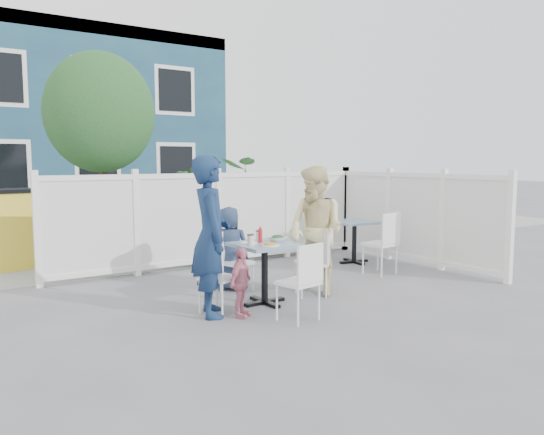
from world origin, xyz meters
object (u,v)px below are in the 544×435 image
chair_near (303,276)px  woman (316,231)px  chair_left (215,272)px  chair_back (233,257)px  main_table (265,257)px  toddler (241,282)px  man (211,236)px  spare_table (354,230)px  chair_right (317,257)px  boy (229,248)px  utility_cabinet (13,231)px

chair_near → woman: bearing=34.8°
chair_left → chair_back: 1.13m
chair_left → chair_near: (0.69, -0.81, 0.01)m
chair_back → woman: (0.85, -0.77, 0.38)m
main_table → toddler: size_ratio=0.95×
man → woman: 1.64m
main_table → chair_back: 0.80m
woman → toddler: (-1.39, -0.36, -0.46)m
main_table → spare_table: 3.11m
chair_right → toddler: (-1.36, -0.30, -0.11)m
main_table → chair_right: (0.82, -0.03, -0.08)m
chair_right → man: 1.66m
man → boy: 1.30m
utility_cabinet → chair_left: bearing=-77.5°
utility_cabinet → chair_back: 4.05m
main_table → chair_left: bearing=-175.0°
chair_near → man: man is taller
woman → chair_back: bearing=-143.1°
spare_table → woman: 2.38m
chair_right → chair_back: bearing=69.2°
chair_right → toddler: size_ratio=1.09×
utility_cabinet → main_table: size_ratio=1.65×
chair_right → boy: size_ratio=0.76×
chair_near → toddler: size_ratio=1.09×
chair_right → chair_back: size_ratio=1.07×
chair_near → woman: size_ratio=0.52×
spare_table → chair_left: chair_left is taller
toddler → utility_cabinet: bearing=76.9°
chair_back → boy: 0.16m
chair_right → man: bearing=115.4°
chair_back → chair_left: bearing=35.4°
man → chair_near: bearing=-119.0°
chair_left → chair_right: (1.55, 0.04, 0.01)m
woman → main_table: bearing=-99.1°
chair_back → boy: bearing=-107.3°
chair_right → woman: 0.35m
toddler → main_table: bearing=-3.5°
boy → utility_cabinet: bearing=-32.7°
utility_cabinet → chair_near: (2.27, -4.99, -0.12)m
chair_left → woman: woman is taller
chair_near → boy: bearing=77.9°
chair_back → chair_near: bearing=74.2°
main_table → chair_left: 0.74m
chair_near → boy: 1.79m
utility_cabinet → chair_right: (3.14, -4.14, -0.12)m
spare_table → woman: size_ratio=0.46×
utility_cabinet → woman: (3.17, -4.09, 0.23)m
utility_cabinet → man: man is taller
main_table → boy: boy is taller
chair_right → woman: size_ratio=0.51×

